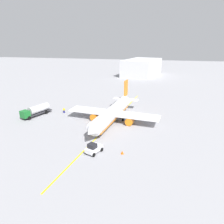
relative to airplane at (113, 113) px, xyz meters
name	(u,v)px	position (x,y,z in m)	size (l,w,h in m)	color
ground_plane	(112,122)	(0.50, -0.06, -2.60)	(400.00, 400.00, 0.00)	#939399
airplane	(113,113)	(0.00, 0.00, 0.00)	(31.89, 26.56, 9.55)	white
fuel_tanker	(36,110)	(0.55, -23.81, -0.88)	(10.26, 5.62, 3.15)	#2D2D33
pushback_tug	(94,148)	(17.92, 0.08, -1.59)	(4.08, 3.39, 2.20)	silver
refueling_worker	(64,110)	(-3.75, -16.70, -1.78)	(0.39, 0.54, 1.71)	navy
safety_cone_nose	(122,152)	(17.10, 5.90, -2.25)	(0.63, 0.63, 0.70)	#F2590F
safety_cone_wingtip	(101,145)	(15.07, 0.90, -2.28)	(0.58, 0.58, 0.64)	#F2590F
distant_hangar	(142,67)	(-84.98, 0.26, 2.53)	(34.61, 24.79, 10.27)	silver
taxi_line_marking	(112,122)	(0.50, -0.06, -2.60)	(62.42, 0.30, 0.01)	yellow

